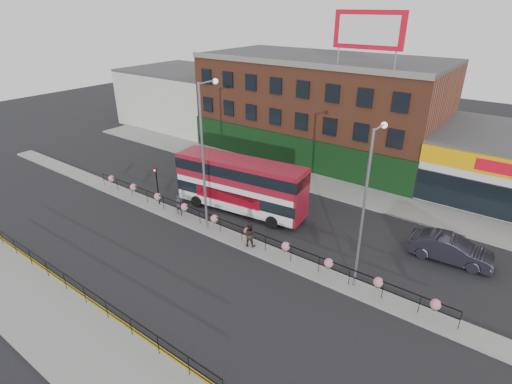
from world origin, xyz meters
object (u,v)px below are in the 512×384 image
Objects in this scene: car at (450,249)px; lamp_column_west at (205,146)px; lamp_column_east at (367,198)px; pedestrian_a at (179,205)px; pedestrian_b at (249,234)px; double_decker_bus at (241,180)px.

lamp_column_west is at bearing 107.37° from car.
lamp_column_east is at bearing 1.08° from lamp_column_west.
car is 3.38× the size of pedestrian_a.
lamp_column_west is at bearing -26.43° from pedestrian_b.
pedestrian_a is (-3.40, -3.48, -1.73)m from double_decker_bus.
double_decker_bus is at bearing -20.01° from pedestrian_a.
pedestrian_b is 8.89m from lamp_column_east.
car is 13.06m from pedestrian_b.
double_decker_bus is at bearing 95.08° from car.
pedestrian_b reaches higher than car.
pedestrian_a is at bearing 178.06° from lamp_column_west.
double_decker_bus reaches higher than pedestrian_b.
lamp_column_west reaches higher than pedestrian_b.
lamp_column_east reaches higher than car.
car is at bearing 57.78° from lamp_column_east.
double_decker_bus is 1.15× the size of lamp_column_east.
lamp_column_east is (-3.79, -6.02, 4.94)m from car.
double_decker_bus is at bearing 87.67° from lamp_column_west.
pedestrian_b is (3.80, -3.90, -1.61)m from double_decker_bus.
double_decker_bus is 5.16m from pedestrian_a.
lamp_column_east reaches higher than double_decker_bus.
car is at bearing -171.86° from pedestrian_b.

